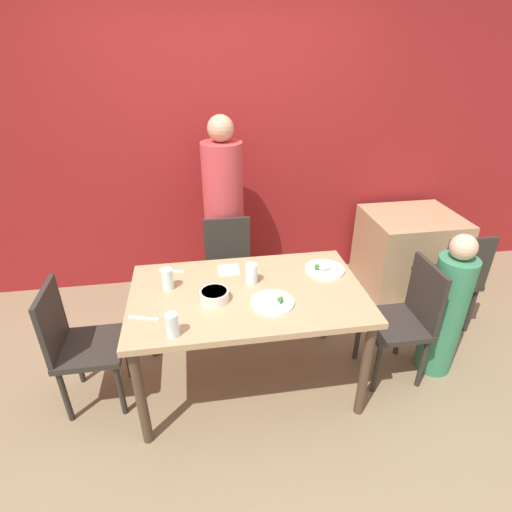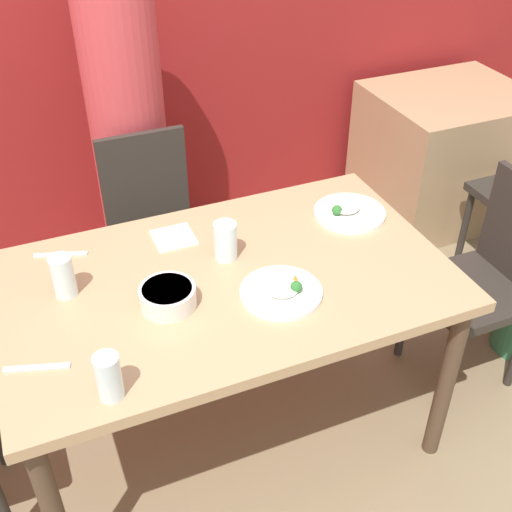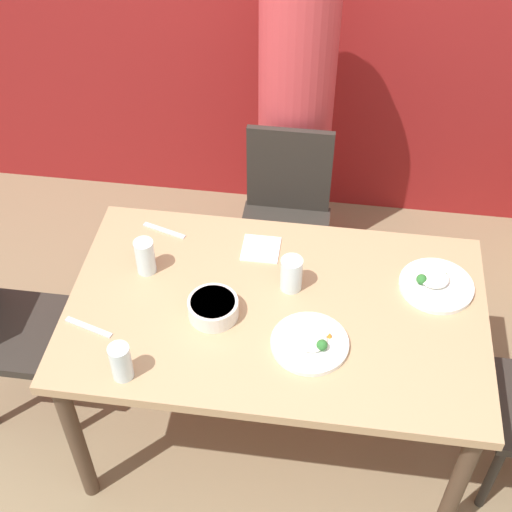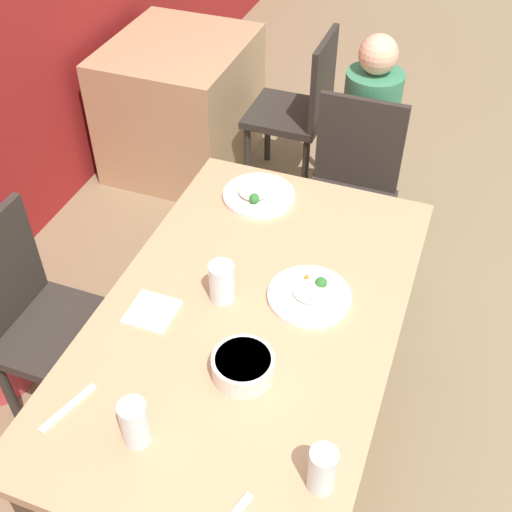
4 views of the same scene
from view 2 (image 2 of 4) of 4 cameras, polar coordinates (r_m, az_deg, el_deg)
ground_plane at (r=2.62m, az=-2.25°, el=-15.01°), size 10.00×10.00×0.00m
dining_table at (r=2.13m, az=-2.67°, el=-3.63°), size 1.46×0.88×0.76m
chair_adult_spot at (r=2.84m, az=-8.93°, el=2.50°), size 0.40×0.40×0.88m
chair_child_spot at (r=2.68m, az=19.85°, el=-1.82°), size 0.40×0.40×0.88m
person_adult at (r=3.00m, az=-11.19°, el=10.32°), size 0.34×0.34×1.64m
bowl_curry at (r=1.96m, az=-7.85°, el=-3.57°), size 0.17×0.17×0.07m
plate_rice_adult at (r=2.39m, az=8.20°, el=3.95°), size 0.26×0.26×0.06m
plate_rice_child at (r=2.00m, az=2.30°, el=-3.17°), size 0.26×0.26×0.06m
glass_water_tall at (r=2.13m, az=-2.73°, el=1.35°), size 0.08×0.08×0.13m
glass_water_short at (r=2.05m, az=-16.77°, el=-1.72°), size 0.07×0.07×0.14m
glass_water_center at (r=1.70m, az=-12.96°, el=-10.42°), size 0.07×0.07×0.14m
napkin_folded at (r=2.27m, az=-7.33°, el=1.66°), size 0.14×0.14×0.01m
fork_steel at (r=1.87m, az=-18.91°, el=-9.38°), size 0.18×0.07×0.01m
spoon_steel at (r=2.27m, az=-16.97°, el=0.13°), size 0.18×0.07×0.01m
background_table at (r=3.81m, az=16.31°, el=8.72°), size 0.82×0.71×0.72m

